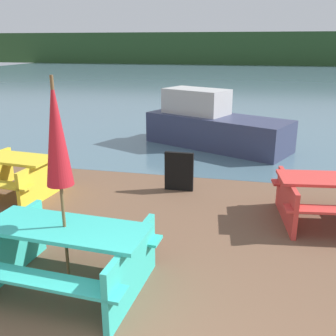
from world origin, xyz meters
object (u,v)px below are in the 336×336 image
Objects in this scene: picnic_table_yellow at (14,172)px; umbrella_crimson at (56,134)px; boat at (213,125)px; signboard at (179,171)px; picnic_table_teal at (67,250)px.

umbrella_crimson reaches higher than picnic_table_yellow.
boat is at bearing 54.46° from picnic_table_yellow.
picnic_table_yellow is at bearing -100.75° from boat.
boat is (3.18, 4.44, 0.13)m from picnic_table_yellow.
signboard reaches higher than picnic_table_yellow.
boat is at bearing 86.03° from signboard.
boat reaches higher than signboard.
boat is (0.89, 6.91, 0.10)m from picnic_table_teal.
umbrella_crimson reaches higher than signboard.
picnic_table_teal is 2.60× the size of signboard.
picnic_table_teal is at bearing -47.11° from picnic_table_yellow.
picnic_table_teal is 1.17× the size of picnic_table_yellow.
boat is at bearing 82.68° from picnic_table_teal.
picnic_table_yellow is 0.69× the size of umbrella_crimson.
picnic_table_teal is at bearing -90.00° from umbrella_crimson.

